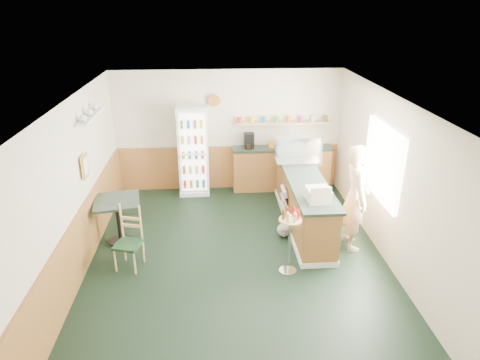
{
  "coord_description": "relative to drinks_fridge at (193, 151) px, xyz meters",
  "views": [
    {
      "loc": [
        -0.36,
        -6.17,
        4.08
      ],
      "look_at": [
        0.1,
        0.6,
        1.18
      ],
      "focal_mm": 32.0,
      "sensor_mm": 36.0,
      "label": 1
    }
  ],
  "objects": [
    {
      "name": "newspaper_rack",
      "position": [
        1.77,
        -1.55,
        -0.52
      ],
      "size": [
        0.09,
        0.41,
        0.5
      ],
      "color": "black",
      "rests_on": "ground"
    },
    {
      "name": "back_counter",
      "position": [
        1.97,
        0.06,
        -0.45
      ],
      "size": [
        2.24,
        0.42,
        1.69
      ],
      "color": "#A15F34",
      "rests_on": "ground"
    },
    {
      "name": "cafe_chair",
      "position": [
        -0.98,
        -2.8,
        -0.44
      ],
      "size": [
        0.48,
        0.49,
        1.05
      ],
      "rotation": [
        0.0,
        0.0,
        -0.28
      ],
      "color": "#15311B",
      "rests_on": "ground"
    },
    {
      "name": "room_envelope",
      "position": [
        0.55,
        -2.01,
        0.53
      ],
      "size": [
        5.04,
        6.02,
        2.72
      ],
      "color": "beige",
      "rests_on": "ground"
    },
    {
      "name": "display_case",
      "position": [
        2.13,
        -0.93,
        0.27
      ],
      "size": [
        0.89,
        0.46,
        0.5
      ],
      "color": "silver",
      "rests_on": "service_counter"
    },
    {
      "name": "drinks_fridge",
      "position": [
        0.0,
        0.0,
        0.0
      ],
      "size": [
        0.66,
        0.54,
        1.99
      ],
      "color": "white",
      "rests_on": "ground"
    },
    {
      "name": "dog_doorstop",
      "position": [
        1.7,
        -2.11,
        -0.85
      ],
      "size": [
        0.25,
        0.33,
        0.3
      ],
      "rotation": [
        0.0,
        0.0,
        0.21
      ],
      "color": "#999994",
      "rests_on": "ground"
    },
    {
      "name": "shopkeeper",
      "position": [
        2.83,
        -2.48,
        -0.05
      ],
      "size": [
        0.46,
        0.63,
        1.89
      ],
      "primitive_type": "imported",
      "rotation": [
        0.0,
        0.0,
        1.57
      ],
      "color": "tan",
      "rests_on": "ground"
    },
    {
      "name": "ground",
      "position": [
        0.78,
        -2.74,
        -0.99
      ],
      "size": [
        6.0,
        6.0,
        0.0
      ],
      "primitive_type": "plane",
      "color": "black",
      "rests_on": "ground"
    },
    {
      "name": "service_counter",
      "position": [
        2.13,
        -1.67,
        -0.53
      ],
      "size": [
        0.68,
        3.01,
        1.01
      ],
      "color": "#A15F34",
      "rests_on": "ground"
    },
    {
      "name": "cafe_table",
      "position": [
        -1.27,
        -2.09,
        -0.4
      ],
      "size": [
        0.89,
        0.89,
        0.84
      ],
      "rotation": [
        0.0,
        0.0,
        0.17
      ],
      "color": "black",
      "rests_on": "ground"
    },
    {
      "name": "cash_register",
      "position": [
        2.13,
        -2.68,
        0.12
      ],
      "size": [
        0.39,
        0.4,
        0.21
      ],
      "primitive_type": "cube",
      "rotation": [
        0.0,
        0.0,
        0.06
      ],
      "color": "beige",
      "rests_on": "service_counter"
    },
    {
      "name": "condiment_stand",
      "position": [
        1.59,
        -3.19,
        -0.28
      ],
      "size": [
        0.36,
        0.36,
        1.11
      ],
      "rotation": [
        0.0,
        0.0,
        -0.09
      ],
      "color": "silver",
      "rests_on": "ground"
    }
  ]
}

